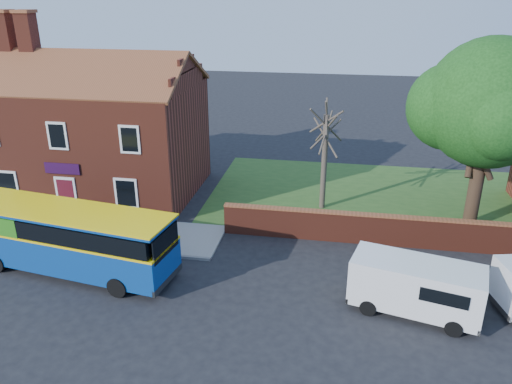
# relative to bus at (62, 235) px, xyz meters

# --- Properties ---
(ground) EXTENTS (120.00, 120.00, 0.00)m
(ground) POSITION_rel_bus_xyz_m (4.21, -2.20, -1.69)
(ground) COLOR black
(ground) RESTS_ON ground
(pavement) EXTENTS (18.00, 3.50, 0.12)m
(pavement) POSITION_rel_bus_xyz_m (-2.79, 3.55, -1.63)
(pavement) COLOR gray
(pavement) RESTS_ON ground
(kerb) EXTENTS (18.00, 0.15, 0.14)m
(kerb) POSITION_rel_bus_xyz_m (-2.79, 1.80, -1.62)
(kerb) COLOR slate
(kerb) RESTS_ON ground
(grass_strip) EXTENTS (26.00, 12.00, 0.04)m
(grass_strip) POSITION_rel_bus_xyz_m (17.21, 10.80, -1.67)
(grass_strip) COLOR #426B28
(grass_strip) RESTS_ON ground
(shop_building) EXTENTS (12.30, 8.13, 10.50)m
(shop_building) POSITION_rel_bus_xyz_m (-2.81, 9.30, 1.73)
(shop_building) COLOR maroon
(shop_building) RESTS_ON ground
(boundary_wall) EXTENTS (22.00, 0.38, 1.60)m
(boundary_wall) POSITION_rel_bus_xyz_m (17.21, 4.80, -0.87)
(boundary_wall) COLOR maroon
(boundary_wall) RESTS_ON ground
(bus) EXTENTS (9.99, 3.90, 2.97)m
(bus) POSITION_rel_bus_xyz_m (0.00, 0.00, 0.00)
(bus) COLOR navy
(bus) RESTS_ON ground
(van_near) EXTENTS (5.20, 3.08, 2.14)m
(van_near) POSITION_rel_bus_xyz_m (15.02, -0.67, -0.49)
(van_near) COLOR white
(van_near) RESTS_ON ground
(large_tree) EXTENTS (8.02, 6.34, 9.78)m
(large_tree) POSITION_rel_bus_xyz_m (18.92, 7.85, 4.72)
(large_tree) COLOR black
(large_tree) RESTS_ON ground
(bare_tree) EXTENTS (2.24, 2.67, 5.98)m
(bare_tree) POSITION_rel_bus_xyz_m (11.01, 8.75, 1.38)
(bare_tree) COLOR #4C4238
(bare_tree) RESTS_ON ground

